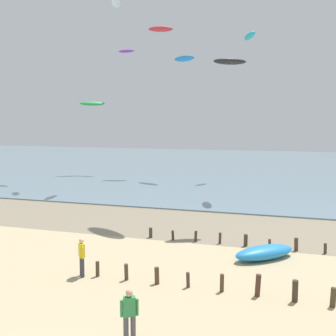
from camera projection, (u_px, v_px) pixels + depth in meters
The scene contains 13 objects.
wet_sand_strip at pixel (197, 225), 27.31m from camera, with size 120.00×8.19×0.01m, color gray.
sea at pixel (256, 166), 64.35m from camera, with size 160.00×70.00×0.10m, color slate.
groyne_mid at pixel (274, 289), 15.86m from camera, with size 14.01×0.35×0.89m.
person_mid_beach at pixel (82, 256), 18.12m from camera, with size 0.40×0.45×1.71m.
person_by_waterline at pixel (129, 315), 12.59m from camera, with size 0.51×0.37×1.71m.
grounded_kite at pixel (264, 252), 20.48m from camera, with size 3.37×1.21×0.67m, color #2384D1.
kite_aloft_1 at pixel (116, 3), 40.99m from camera, with size 2.45×0.78×0.39m, color white.
kite_aloft_6 at pixel (92, 103), 53.53m from camera, with size 3.21×1.03×0.51m, color green.
kite_aloft_7 at pixel (161, 29), 51.66m from camera, with size 3.03×0.97×0.49m, color red.
kite_aloft_9 at pixel (126, 51), 54.92m from camera, with size 2.31×0.74×0.37m, color purple.
kite_aloft_10 at pixel (184, 59), 48.24m from camera, with size 3.04×0.97×0.49m, color #2384D1.
kite_aloft_11 at pixel (230, 61), 26.08m from camera, with size 2.16×0.69×0.35m, color black.
kite_aloft_12 at pixel (250, 36), 36.74m from camera, with size 2.80×0.90×0.45m, color #19B2B7.
Camera 1 is at (6.27, -7.02, 6.72)m, focal length 44.32 mm.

